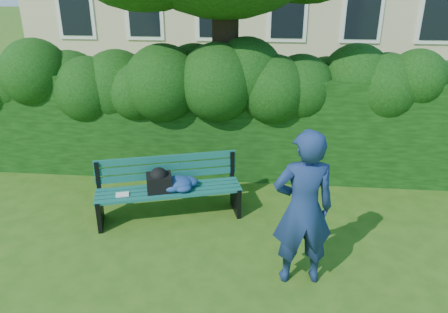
# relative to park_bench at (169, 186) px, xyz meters

# --- Properties ---
(ground) EXTENTS (80.00, 80.00, 0.00)m
(ground) POSITION_rel_park_bench_xyz_m (0.80, -0.47, -0.50)
(ground) COLOR #2E5814
(ground) RESTS_ON ground
(hedge) EXTENTS (10.00, 1.00, 1.80)m
(hedge) POSITION_rel_park_bench_xyz_m (0.80, 1.73, 0.40)
(hedge) COLOR black
(hedge) RESTS_ON ground
(park_bench) EXTENTS (2.16, 1.14, 0.89)m
(park_bench) POSITION_rel_park_bench_xyz_m (0.00, 0.00, 0.00)
(park_bench) COLOR #105042
(park_bench) RESTS_ON ground
(man_reading) EXTENTS (0.75, 0.55, 1.90)m
(man_reading) POSITION_rel_park_bench_xyz_m (1.82, -1.28, 0.44)
(man_reading) COLOR navy
(man_reading) RESTS_ON ground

